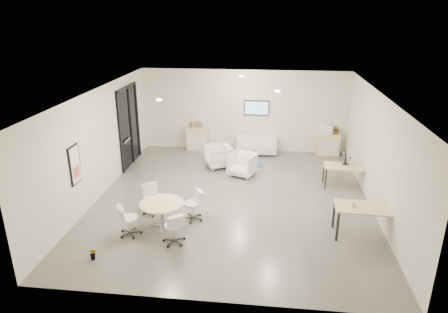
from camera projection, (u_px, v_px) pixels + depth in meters
name	position (u px, v px, depth m)	size (l,w,h in m)	color
room_shell	(233.00, 149.00, 11.39)	(9.60, 10.60, 4.80)	#504D49
glass_door	(129.00, 124.00, 14.19)	(0.09, 1.90, 2.85)	black
artwork	(75.00, 165.00, 10.35)	(0.05, 0.54, 1.04)	black
wall_tv	(257.00, 108.00, 15.45)	(0.98, 0.06, 0.58)	black
ceiling_spots	(229.00, 88.00, 11.64)	(3.14, 4.14, 0.03)	#FFEAC6
sideboard_left	(197.00, 139.00, 15.94)	(0.85, 0.44, 0.95)	#CEB77C
sideboard_right	(328.00, 144.00, 15.42)	(0.87, 0.42, 0.87)	#CEB77C
books	(196.00, 124.00, 15.75)	(0.49, 0.14, 0.22)	red
printer	(325.00, 129.00, 15.23)	(0.55, 0.47, 0.36)	white
loveseat	(256.00, 146.00, 15.61)	(1.58, 0.85, 0.58)	silver
blue_rug	(242.00, 163.00, 14.71)	(1.44, 0.96, 0.01)	#2E498C
armchair_left	(218.00, 155.00, 14.27)	(0.84, 0.79, 0.86)	silver
armchair_right	(242.00, 163.00, 13.53)	(0.83, 0.77, 0.85)	silver
desk_rear	(346.00, 168.00, 12.58)	(1.39, 0.75, 0.71)	#CEB77C
desk_front	(366.00, 210.00, 9.78)	(1.57, 0.85, 0.80)	#CEB77C
monitor	(345.00, 157.00, 12.62)	(0.20, 0.50, 0.44)	black
round_table	(162.00, 206.00, 10.23)	(1.13, 1.13, 0.69)	#CEB77C
meeting_chairs	(162.00, 213.00, 10.29)	(2.21, 2.21, 0.82)	white
plant_cabinet	(337.00, 130.00, 15.21)	(0.30, 0.33, 0.26)	#3F7F3F
plant_floor	(93.00, 257.00, 9.03)	(0.16, 0.30, 0.13)	#3F7F3F
cup	(354.00, 205.00, 9.72)	(0.12, 0.09, 0.12)	white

